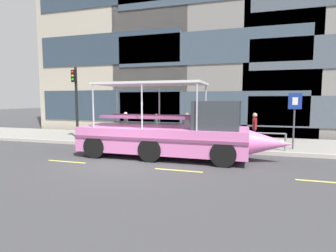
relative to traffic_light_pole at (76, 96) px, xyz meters
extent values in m
plane|color=#3D3D3F|center=(5.29, -4.04, -2.81)|extent=(120.00, 120.00, 0.00)
cube|color=gray|center=(5.29, 1.56, -2.72)|extent=(32.00, 4.80, 0.18)
cube|color=#B2ADA3|center=(5.29, -0.93, -2.72)|extent=(32.00, 0.18, 0.18)
cube|color=#DBD64C|center=(2.89, -4.78, -2.81)|extent=(1.80, 0.12, 0.01)
cube|color=#DBD64C|center=(7.69, -4.78, -2.81)|extent=(1.80, 0.12, 0.01)
cube|color=#DBD64C|center=(12.49, -4.78, -2.81)|extent=(1.80, 0.12, 0.01)
cube|color=#2D3D4C|center=(-0.34, 4.33, -0.68)|extent=(11.55, 0.06, 2.34)
cube|color=#2D3D4C|center=(-0.34, 4.33, 3.57)|extent=(11.55, 0.06, 2.34)
cube|color=#3D4C5B|center=(7.26, 4.33, -0.79)|extent=(13.00, 0.06, 2.23)
cube|color=#3D4C5B|center=(7.26, 4.33, 3.27)|extent=(13.00, 0.06, 2.23)
cube|color=#4C5660|center=(14.50, 4.33, -1.00)|extent=(8.90, 0.06, 1.99)
cube|color=#4C5660|center=(14.50, 4.33, 2.63)|extent=(8.90, 0.06, 1.99)
cylinder|color=gray|center=(6.44, -0.59, -1.83)|extent=(10.70, 0.07, 0.07)
cylinder|color=gray|center=(6.44, -0.59, -2.23)|extent=(10.70, 0.06, 0.06)
cylinder|color=gray|center=(1.09, -0.59, -2.23)|extent=(0.09, 0.09, 0.80)
cylinder|color=gray|center=(2.87, -0.59, -2.23)|extent=(0.09, 0.09, 0.80)
cylinder|color=gray|center=(4.65, -0.59, -2.23)|extent=(0.09, 0.09, 0.80)
cylinder|color=gray|center=(6.44, -0.59, -2.23)|extent=(0.09, 0.09, 0.80)
cylinder|color=gray|center=(8.22, -0.59, -2.23)|extent=(0.09, 0.09, 0.80)
cylinder|color=gray|center=(10.00, -0.59, -2.23)|extent=(0.09, 0.09, 0.80)
cylinder|color=gray|center=(11.79, -0.59, -2.23)|extent=(0.09, 0.09, 0.80)
cylinder|color=black|center=(0.00, 0.06, -0.45)|extent=(0.16, 0.16, 4.36)
cube|color=black|center=(0.00, -0.14, 1.18)|extent=(0.24, 0.20, 0.72)
sphere|color=red|center=(0.00, -0.25, 1.40)|extent=(0.14, 0.14, 0.14)
sphere|color=gold|center=(0.00, -0.25, 1.18)|extent=(0.14, 0.14, 0.14)
sphere|color=green|center=(0.00, -0.25, 0.96)|extent=(0.14, 0.14, 0.14)
cylinder|color=#4C4F54|center=(12.20, -0.01, -1.30)|extent=(0.08, 0.08, 2.67)
cube|color=navy|center=(12.20, -0.06, -0.31)|extent=(0.60, 0.04, 0.76)
cube|color=white|center=(12.20, -0.08, -0.31)|extent=(0.24, 0.01, 0.36)
cube|color=pink|center=(6.42, -2.63, -2.00)|extent=(7.43, 2.57, 1.08)
cone|color=pink|center=(10.97, -2.63, -2.00)|extent=(1.67, 1.03, 1.03)
cylinder|color=pink|center=(2.71, -2.63, -2.00)|extent=(0.37, 1.03, 1.03)
cube|color=#783F64|center=(6.42, -3.93, -1.86)|extent=(7.43, 0.04, 0.12)
sphere|color=white|center=(11.39, -2.63, -1.95)|extent=(0.22, 0.22, 0.22)
cube|color=#33383D|center=(8.83, -2.63, -0.88)|extent=(1.86, 2.16, 1.16)
cube|color=silver|center=(5.86, -2.63, 0.47)|extent=(4.83, 2.36, 0.10)
cylinder|color=#B2B2B7|center=(8.16, -1.50, -0.52)|extent=(0.07, 0.07, 1.87)
cylinder|color=#B2B2B7|center=(8.16, -3.76, -0.52)|extent=(0.07, 0.07, 1.87)
cylinder|color=#B2B2B7|center=(5.86, -1.50, -0.52)|extent=(0.07, 0.07, 1.87)
cylinder|color=#B2B2B7|center=(5.86, -3.76, -0.52)|extent=(0.07, 0.07, 1.87)
cylinder|color=#B2B2B7|center=(3.57, -1.50, -0.52)|extent=(0.07, 0.07, 1.87)
cylinder|color=#B2B2B7|center=(3.57, -3.76, -0.52)|extent=(0.07, 0.07, 1.87)
cube|color=#783F64|center=(5.86, -2.01, -1.01)|extent=(4.44, 0.28, 0.12)
cube|color=#783F64|center=(5.86, -3.24, -1.01)|extent=(4.44, 0.28, 0.12)
cylinder|color=black|center=(9.21, -1.45, -2.31)|extent=(1.00, 0.28, 1.00)
cylinder|color=black|center=(9.21, -3.81, -2.31)|extent=(1.00, 0.28, 1.00)
cylinder|color=black|center=(6.23, -1.45, -2.31)|extent=(1.00, 0.28, 1.00)
cylinder|color=black|center=(6.23, -3.81, -2.31)|extent=(1.00, 0.28, 1.00)
cylinder|color=black|center=(3.63, -1.45, -2.31)|extent=(1.00, 0.28, 1.00)
cylinder|color=black|center=(3.63, -3.81, -2.31)|extent=(1.00, 0.28, 1.00)
cylinder|color=#1E2338|center=(10.41, 0.73, -2.21)|extent=(0.11, 0.11, 0.85)
cylinder|color=#1E2338|center=(10.43, 0.56, -2.21)|extent=(0.11, 0.11, 0.85)
cube|color=maroon|center=(10.42, 0.65, -1.49)|extent=(0.22, 0.34, 0.60)
cylinder|color=maroon|center=(10.40, 0.85, -1.52)|extent=(0.07, 0.07, 0.54)
cylinder|color=maroon|center=(10.44, 0.44, -1.52)|extent=(0.07, 0.07, 0.54)
sphere|color=tan|center=(10.42, 0.65, -1.05)|extent=(0.23, 0.23, 0.23)
cylinder|color=#47423D|center=(6.78, 0.29, -2.21)|extent=(0.11, 0.11, 0.83)
cylinder|color=#47423D|center=(6.93, 0.34, -2.21)|extent=(0.11, 0.11, 0.83)
cube|color=#38383D|center=(6.85, 0.32, -1.50)|extent=(0.35, 0.26, 0.59)
cylinder|color=#38383D|center=(6.66, 0.26, -1.53)|extent=(0.07, 0.07, 0.53)
cylinder|color=#38383D|center=(7.05, 0.37, -1.53)|extent=(0.07, 0.07, 0.53)
sphere|color=#936B4C|center=(6.85, 0.32, -1.07)|extent=(0.23, 0.23, 0.23)
cylinder|color=black|center=(4.82, 1.02, -2.25)|extent=(0.10, 0.10, 0.77)
cylinder|color=black|center=(4.86, 0.87, -2.25)|extent=(0.10, 0.10, 0.77)
cube|color=#236B47|center=(4.84, 0.94, -1.59)|extent=(0.24, 0.32, 0.55)
cylinder|color=#236B47|center=(4.79, 1.13, -1.62)|extent=(0.07, 0.07, 0.49)
cylinder|color=#236B47|center=(4.89, 0.76, -1.62)|extent=(0.07, 0.07, 0.49)
sphere|color=beige|center=(4.84, 0.94, -1.19)|extent=(0.21, 0.21, 0.21)
cylinder|color=black|center=(2.94, 0.69, -2.22)|extent=(0.10, 0.10, 0.82)
cylinder|color=black|center=(3.06, 0.58, -2.22)|extent=(0.10, 0.10, 0.82)
cube|color=#38383D|center=(3.00, 0.64, -1.52)|extent=(0.35, 0.34, 0.58)
cylinder|color=#38383D|center=(2.85, 0.77, -1.55)|extent=(0.07, 0.07, 0.52)
cylinder|color=#38383D|center=(3.15, 0.50, -1.55)|extent=(0.07, 0.07, 0.52)
sphere|color=beige|center=(3.00, 0.64, -1.10)|extent=(0.23, 0.23, 0.23)
camera|label=1|loc=(10.07, -14.00, -0.25)|focal=28.53mm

